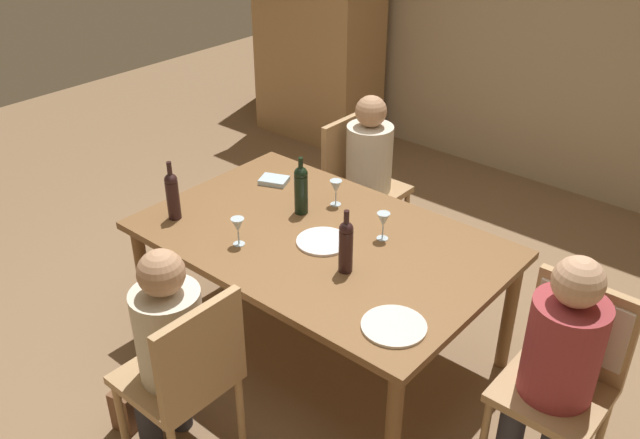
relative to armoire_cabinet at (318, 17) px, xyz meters
The scene contains 20 objects.
ground_plane 3.29m from the armoire_cabinet, 49.24° to the right, with size 10.00×10.00×0.00m, color #846647.
rear_room_partition 2.09m from the armoire_cabinet, 12.55° to the left, with size 6.40×0.12×2.70m, color tan.
armoire_cabinet is the anchor object (origin of this frame).
dining_table 3.13m from the armoire_cabinet, 49.24° to the right, with size 1.84×1.19×0.73m.
chair_right_end 4.03m from the armoire_cabinet, 33.76° to the right, with size 0.44×0.46×0.92m.
chair_far_left 2.12m from the armoire_cabinet, 42.03° to the right, with size 0.44×0.44×0.92m.
chair_near 3.97m from the armoire_cabinet, 57.58° to the right, with size 0.44×0.44×0.92m.
person_woman_host 4.11m from the armoire_cabinet, 35.51° to the right, with size 0.31×0.36×1.14m.
person_man_bearded 2.18m from the armoire_cabinet, 40.00° to the right, with size 0.34×0.30×1.12m.
person_man_guest 3.90m from the armoire_cabinet, 58.99° to the right, with size 0.34×0.30×1.11m.
wine_bottle_tall_green 3.42m from the armoire_cabinet, 47.25° to the right, with size 0.07×0.07×0.33m.
wine_bottle_dark_red 3.01m from the armoire_cabinet, 64.25° to the right, with size 0.07×0.07×0.33m.
wine_bottle_short_olive 2.86m from the armoire_cabinet, 51.26° to the right, with size 0.07×0.07×0.33m.
wine_glass_near_left 3.21m from the armoire_cabinet, 56.58° to the right, with size 0.07×0.07×0.15m.
wine_glass_centre 2.77m from the armoire_cabinet, 47.39° to the right, with size 0.07×0.07×0.15m.
wine_glass_near_right 3.15m from the armoire_cabinet, 43.41° to the right, with size 0.07×0.07×0.15m.
dinner_plate_host 3.86m from the armoire_cabinet, 44.67° to the right, with size 0.28×0.28×0.01m, color silver.
dinner_plate_guest_left 3.18m from the armoire_cabinet, 48.98° to the right, with size 0.27×0.27×0.01m, color white.
folded_napkin 2.53m from the armoire_cabinet, 55.39° to the right, with size 0.16×0.12×0.03m, color #ADC6D6.
handbag 3.85m from the armoire_cabinet, 63.28° to the right, with size 0.28×0.12×0.22m, color brown.
Camera 1 is at (1.93, -2.26, 2.55)m, focal length 38.11 mm.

